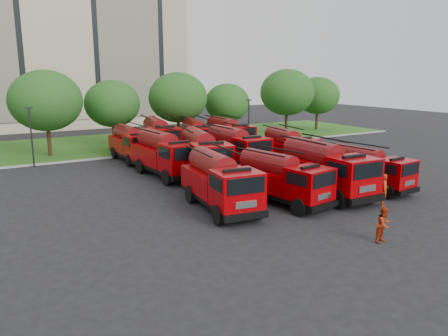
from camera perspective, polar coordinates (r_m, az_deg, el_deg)
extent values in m
plane|color=black|center=(27.92, 2.12, -4.12)|extent=(140.00, 140.00, 0.00)
cube|color=#205316|center=(51.27, -13.67, 3.16)|extent=(70.00, 16.00, 0.12)
cube|color=gray|center=(43.67, -10.57, 1.77)|extent=(70.00, 0.30, 0.14)
cube|color=#C3B191|center=(72.61, -17.86, 15.36)|extent=(30.00, 14.00, 25.00)
cube|color=black|center=(65.73, -16.43, 15.83)|extent=(28.00, 0.15, 22.00)
cylinder|color=#382314|center=(45.01, -21.85, 3.12)|extent=(0.36, 0.36, 2.80)
ellipsoid|color=#124114|center=(44.61, -22.26, 8.14)|extent=(6.72, 6.72, 5.71)
cylinder|color=#382314|center=(48.93, -14.17, 4.09)|extent=(0.36, 0.36, 2.45)
ellipsoid|color=#124114|center=(48.58, -14.39, 8.13)|extent=(5.88, 5.88, 5.00)
cylinder|color=#382314|center=(49.91, -5.94, 4.71)|extent=(0.36, 0.36, 2.73)
ellipsoid|color=#124114|center=(49.55, -6.04, 9.14)|extent=(6.55, 6.55, 5.57)
cylinder|color=#382314|center=(54.04, 0.41, 5.11)|extent=(0.36, 0.36, 2.27)
ellipsoid|color=#124114|center=(53.73, 0.42, 8.52)|extent=(5.46, 5.46, 4.64)
cylinder|color=#382314|center=(57.29, 8.12, 5.70)|extent=(0.36, 0.36, 2.87)
ellipsoid|color=#124114|center=(56.98, 8.24, 9.75)|extent=(6.89, 6.89, 5.85)
cylinder|color=#382314|center=(63.34, 11.99, 6.01)|extent=(0.36, 0.36, 2.52)
ellipsoid|color=#124114|center=(63.06, 12.13, 9.23)|extent=(6.05, 6.05, 5.14)
cylinder|color=black|center=(40.38, -23.83, 3.58)|extent=(0.14, 0.14, 5.00)
cube|color=black|center=(40.12, -24.14, 7.17)|extent=(0.60, 0.25, 0.12)
cylinder|color=black|center=(48.05, 3.25, 5.83)|extent=(0.14, 0.14, 5.00)
cube|color=black|center=(47.83, 3.28, 8.87)|extent=(0.60, 0.25, 0.12)
cube|color=black|center=(25.87, -0.62, -3.94)|extent=(3.13, 7.29, 0.30)
cube|color=black|center=(22.78, 2.93, -6.36)|extent=(2.53, 0.54, 0.35)
cube|color=#910003|center=(23.44, 1.69, -2.79)|extent=(2.71, 2.49, 1.97)
cube|color=black|center=(22.34, 2.94, -2.35)|extent=(2.11, 0.30, 0.86)
cube|color=#910003|center=(26.65, -1.56, -1.66)|extent=(3.00, 4.90, 1.31)
cylinder|color=#5D0A0C|center=(26.41, -1.57, 0.60)|extent=(2.00, 4.39, 1.51)
cylinder|color=black|center=(23.16, -0.72, -6.16)|extent=(0.48, 1.14, 1.11)
cylinder|color=black|center=(24.11, 4.38, -5.44)|extent=(0.48, 1.14, 1.11)
cylinder|color=black|center=(27.13, -4.39, -3.42)|extent=(0.48, 1.14, 1.11)
cylinder|color=black|center=(27.95, 0.11, -2.92)|extent=(0.48, 1.14, 1.11)
cube|color=black|center=(27.25, 7.35, -3.29)|extent=(3.22, 6.88, 0.28)
cube|color=black|center=(25.20, 12.94, -4.91)|extent=(2.37, 0.62, 0.33)
cube|color=#910003|center=(25.55, 11.13, -2.01)|extent=(2.62, 2.43, 1.84)
cube|color=black|center=(24.81, 13.06, -1.50)|extent=(1.97, 0.37, 0.80)
cube|color=#910003|center=(27.76, 5.83, -1.35)|extent=(2.99, 4.67, 1.23)
cylinder|color=#5D0A0C|center=(27.54, 5.87, 0.69)|extent=(2.04, 4.15, 1.42)
cylinder|color=black|center=(24.94, 9.76, -5.07)|extent=(0.49, 1.08, 1.04)
cylinder|color=black|center=(26.56, 12.84, -4.12)|extent=(0.49, 1.08, 1.04)
cylinder|color=black|center=(27.70, 3.23, -3.15)|extent=(0.49, 1.08, 1.04)
cylinder|color=black|center=(29.17, 6.37, -2.41)|extent=(0.49, 1.08, 1.04)
cube|color=black|center=(29.48, 12.82, -2.13)|extent=(2.71, 7.60, 0.32)
cube|color=black|center=(26.86, 18.18, -3.98)|extent=(2.70, 0.35, 0.38)
cube|color=#910003|center=(27.38, 16.49, -0.83)|extent=(2.71, 2.45, 2.10)
cube|color=black|center=(26.47, 18.38, -0.32)|extent=(2.26, 0.12, 0.91)
cube|color=#910003|center=(30.16, 11.42, -0.07)|extent=(2.79, 5.03, 1.40)
cylinder|color=#5D0A0C|center=(29.94, 11.51, 2.07)|extent=(1.75, 4.56, 1.61)
cylinder|color=black|center=(26.71, 14.75, -3.97)|extent=(0.41, 1.19, 1.18)
cylinder|color=black|center=(28.42, 18.40, -3.22)|extent=(0.41, 1.19, 1.18)
cylinder|color=black|center=(30.19, 8.62, -1.83)|extent=(0.41, 1.19, 1.18)
cylinder|color=black|center=(31.71, 12.20, -1.29)|extent=(0.41, 1.19, 1.18)
cube|color=black|center=(31.77, 18.19, -1.64)|extent=(2.67, 6.35, 0.26)
cube|color=black|center=(30.15, 23.01, -2.83)|extent=(2.21, 0.45, 0.31)
cube|color=#910003|center=(30.42, 21.54, -0.57)|extent=(2.35, 2.16, 1.72)
cube|color=black|center=(29.85, 23.19, -0.17)|extent=(1.85, 0.24, 0.75)
cube|color=#910003|center=(32.17, 16.88, -0.10)|extent=(2.58, 4.26, 1.15)
cylinder|color=#5D0A0C|center=(31.99, 16.98, 1.54)|extent=(1.71, 3.82, 1.32)
cylinder|color=black|center=(29.74, 20.62, -2.92)|extent=(0.41, 1.00, 0.97)
cylinder|color=black|center=(31.42, 22.65, -2.30)|extent=(0.41, 1.00, 0.97)
cylinder|color=black|center=(31.92, 14.81, -1.53)|extent=(0.41, 1.00, 0.97)
cylinder|color=black|center=(33.50, 17.00, -1.02)|extent=(0.41, 1.00, 0.97)
cube|color=black|center=(34.39, -7.73, 0.09)|extent=(2.93, 7.57, 0.32)
cube|color=black|center=(31.15, -4.62, -1.21)|extent=(2.66, 0.44, 0.37)
cube|color=#910003|center=(31.93, -5.74, 1.39)|extent=(2.75, 2.50, 2.07)
cube|color=black|center=(30.82, -4.71, 1.92)|extent=(2.22, 0.20, 0.90)
cube|color=#910003|center=(35.25, -8.61, 1.77)|extent=(2.92, 5.04, 1.38)
cylinder|color=#5D0A0C|center=(35.07, -8.67, 3.58)|extent=(1.88, 4.55, 1.59)
cylinder|color=black|center=(31.47, -7.46, -1.23)|extent=(0.45, 1.19, 1.17)
cylinder|color=black|center=(32.61, -3.63, -0.68)|extent=(0.45, 1.19, 1.17)
cylinder|color=black|center=(35.61, -10.85, 0.23)|extent=(0.45, 1.19, 1.17)
cylinder|color=black|center=(36.61, -7.35, 0.68)|extent=(0.45, 1.19, 1.17)
cube|color=black|center=(33.49, -2.85, -0.09)|extent=(4.20, 8.10, 0.33)
cube|color=black|center=(29.83, -0.95, -1.73)|extent=(2.75, 0.89, 0.39)
cube|color=#910003|center=(30.73, -1.63, 1.16)|extent=(3.18, 2.97, 2.15)
cube|color=black|center=(29.47, -0.98, 1.67)|extent=(2.27, 0.57, 0.94)
cube|color=#910003|center=(34.47, -3.37, 1.76)|extent=(3.77, 5.55, 1.43)
cylinder|color=#5D0A0C|center=(34.27, -3.40, 3.69)|extent=(2.65, 4.89, 1.65)
cylinder|color=black|center=(30.50, -3.80, -1.54)|extent=(0.65, 1.27, 1.21)
cylinder|color=black|center=(31.18, 0.74, -1.21)|extent=(0.65, 1.27, 1.21)
cylinder|color=black|center=(35.13, -5.67, 0.27)|extent=(0.65, 1.27, 1.21)
cylinder|color=black|center=(35.71, -1.68, 0.52)|extent=(0.65, 1.27, 1.21)
cube|color=black|center=(37.13, 1.44, 1.09)|extent=(2.49, 7.31, 0.31)
cube|color=black|center=(34.16, 4.77, -0.03)|extent=(2.60, 0.29, 0.36)
cube|color=#910003|center=(34.88, 3.66, 2.29)|extent=(2.58, 2.32, 2.03)
cube|color=black|center=(33.86, 4.79, 2.77)|extent=(2.18, 0.08, 0.88)
cube|color=#910003|center=(37.94, 0.52, 2.61)|extent=(2.61, 4.81, 1.35)
cylinder|color=#5D0A0C|center=(37.77, 0.53, 4.26)|extent=(1.62, 4.39, 1.56)
cylinder|color=black|center=(34.30, 2.18, -0.03)|extent=(0.38, 1.15, 1.14)
cylinder|color=black|center=(35.64, 5.40, 0.39)|extent=(0.38, 1.15, 1.14)
cylinder|color=black|center=(38.12, -1.58, 1.22)|extent=(0.38, 1.15, 1.14)
cylinder|color=black|center=(39.33, 1.45, 1.57)|extent=(0.38, 1.15, 1.14)
cube|color=black|center=(38.41, 8.32, 1.26)|extent=(3.16, 6.99, 0.29)
cube|color=black|center=(35.57, 11.08, 0.20)|extent=(2.42, 0.59, 0.34)
cube|color=#910003|center=(36.27, 10.20, 2.29)|extent=(2.64, 2.44, 1.88)
cube|color=black|center=(35.31, 11.16, 2.69)|extent=(2.01, 0.34, 0.82)
cube|color=#910003|center=(39.17, 7.57, 2.64)|extent=(2.97, 4.72, 1.25)
cylinder|color=#5D0A0C|center=(39.02, 7.62, 4.12)|extent=(2.01, 4.21, 1.44)
cylinder|color=black|center=(35.76, 8.79, 0.27)|extent=(0.49, 1.10, 1.06)
cylinder|color=black|center=(36.93, 11.75, 0.54)|extent=(0.49, 1.10, 1.06)
cylinder|color=black|center=(39.38, 5.65, 1.46)|extent=(0.49, 1.10, 1.06)
cylinder|color=black|center=(40.44, 8.44, 1.67)|extent=(0.49, 1.10, 1.06)
cube|color=black|center=(41.08, -11.96, 1.84)|extent=(2.25, 6.76, 0.29)
cube|color=black|center=(37.91, -10.28, 0.98)|extent=(2.41, 0.25, 0.34)
cube|color=#910003|center=(38.74, -10.92, 2.89)|extent=(2.37, 2.13, 1.88)
cube|color=black|center=(37.67, -10.39, 3.32)|extent=(2.03, 0.06, 0.82)
cube|color=#910003|center=(41.95, -12.48, 3.10)|extent=(2.38, 4.45, 1.25)
cylinder|color=#5D0A0C|center=(41.80, -12.54, 4.49)|extent=(1.47, 4.06, 1.45)
cylinder|color=black|center=(38.42, -12.31, 0.96)|extent=(0.34, 1.06, 1.06)
cylinder|color=black|center=(39.15, -9.23, 1.30)|extent=(0.34, 1.06, 1.06)
cylinder|color=black|center=(42.41, -14.13, 1.92)|extent=(0.34, 1.06, 1.06)
cylinder|color=black|center=(43.07, -11.31, 2.21)|extent=(0.34, 1.06, 1.06)
cube|color=black|center=(42.89, -8.47, 2.53)|extent=(3.82, 8.07, 0.33)
cube|color=black|center=(39.13, -7.24, 1.55)|extent=(2.78, 0.74, 0.39)
cube|color=#910003|center=(40.13, -7.72, 3.69)|extent=(3.08, 2.86, 2.16)
cube|color=black|center=(38.87, -7.32, 4.17)|extent=(2.30, 0.45, 0.94)
cube|color=#910003|center=(43.93, -8.85, 3.92)|extent=(3.53, 5.48, 1.44)
cylinder|color=#5D0A0C|center=(43.78, -8.90, 5.45)|extent=(2.42, 4.86, 1.66)
cylinder|color=black|center=(39.88, -9.37, 1.61)|extent=(0.59, 1.27, 1.22)
cylinder|color=black|center=(40.44, -5.83, 1.86)|extent=(0.59, 1.27, 1.22)
cylinder|color=black|center=(44.60, -10.62, 2.69)|extent=(0.59, 1.27, 1.22)
cylinder|color=black|center=(45.11, -7.43, 2.90)|extent=(0.59, 1.27, 1.22)
cube|color=black|center=(44.96, -3.57, 3.00)|extent=(3.63, 7.34, 0.30)
cube|color=black|center=(41.59, -2.25, 2.19)|extent=(2.51, 0.74, 0.35)
cube|color=#910003|center=(42.50, -2.72, 4.01)|extent=(2.84, 2.64, 1.96)
cube|color=black|center=(41.37, -2.28, 4.42)|extent=(2.08, 0.46, 0.85)
cube|color=#910003|center=(45.89, -3.96, 4.20)|extent=(3.31, 5.01, 1.30)
cylinder|color=#5D0A0C|center=(45.75, -3.98, 5.52)|extent=(2.30, 4.43, 1.50)
cylinder|color=black|center=(42.19, -4.13, 2.24)|extent=(0.56, 1.15, 1.10)
cylinder|color=black|center=(42.84, -1.14, 2.43)|extent=(0.56, 1.15, 1.10)
cylinder|color=black|center=(46.41, -5.54, 3.14)|extent=(0.56, 1.15, 1.10)
cylinder|color=black|center=(47.00, -2.81, 3.29)|extent=(0.56, 1.15, 1.10)
cube|color=black|center=(45.45, 0.50, 3.15)|extent=(2.53, 7.23, 0.31)
cube|color=black|center=(42.38, 2.92, 2.39)|extent=(2.57, 0.32, 0.36)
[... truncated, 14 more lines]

